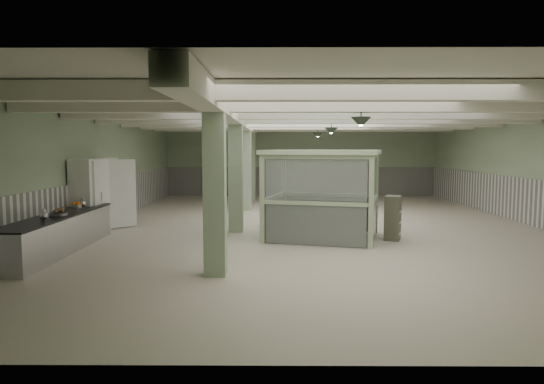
{
  "coord_description": "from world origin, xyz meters",
  "views": [
    {
      "loc": [
        -1.32,
        -15.39,
        2.51
      ],
      "look_at": [
        -1.41,
        -2.18,
        1.3
      ],
      "focal_mm": 32.0,
      "sensor_mm": 36.0,
      "label": 1
    }
  ],
  "objects_px": {
    "filing_cabinet": "(393,218)",
    "prep_counter": "(58,233)",
    "walkin_cooler": "(96,195)",
    "guard_booth": "(323,178)"
  },
  "relations": [
    {
      "from": "filing_cabinet",
      "to": "prep_counter",
      "type": "bearing_deg",
      "value": -147.14
    },
    {
      "from": "prep_counter",
      "to": "walkin_cooler",
      "type": "xyz_separation_m",
      "value": [
        -0.08,
        2.77,
        0.64
      ]
    },
    {
      "from": "guard_booth",
      "to": "filing_cabinet",
      "type": "relative_size",
      "value": 2.97
    },
    {
      "from": "prep_counter",
      "to": "filing_cabinet",
      "type": "bearing_deg",
      "value": 10.99
    },
    {
      "from": "prep_counter",
      "to": "walkin_cooler",
      "type": "distance_m",
      "value": 2.85
    },
    {
      "from": "walkin_cooler",
      "to": "guard_booth",
      "type": "distance_m",
      "value": 6.69
    },
    {
      "from": "guard_booth",
      "to": "prep_counter",
      "type": "bearing_deg",
      "value": -149.34
    },
    {
      "from": "guard_booth",
      "to": "filing_cabinet",
      "type": "height_order",
      "value": "guard_booth"
    },
    {
      "from": "guard_booth",
      "to": "filing_cabinet",
      "type": "bearing_deg",
      "value": 6.74
    },
    {
      "from": "prep_counter",
      "to": "guard_booth",
      "type": "height_order",
      "value": "guard_booth"
    }
  ]
}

